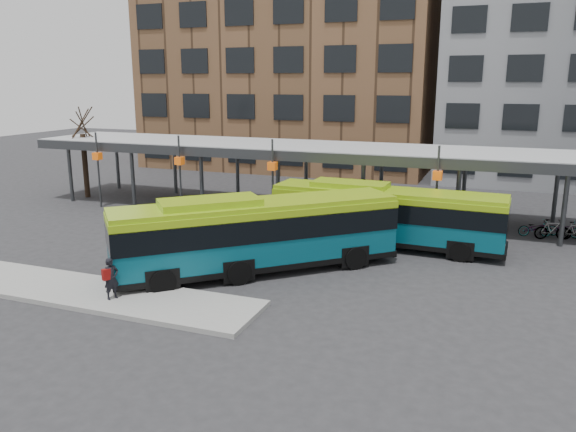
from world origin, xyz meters
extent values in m
plane|color=#28282B|center=(0.00, 0.00, 0.00)|extent=(120.00, 120.00, 0.00)
cube|color=gray|center=(-5.50, -3.00, 0.09)|extent=(14.00, 3.00, 0.18)
cube|color=#999B9E|center=(0.00, 13.00, 4.00)|extent=(40.00, 6.00, 0.35)
cube|color=#383A3D|center=(0.00, 10.00, 3.85)|extent=(40.00, 0.15, 0.55)
cylinder|color=#383A3D|center=(-18.00, 10.50, 1.90)|extent=(0.24, 0.24, 3.80)
cylinder|color=#383A3D|center=(-18.00, 15.50, 1.90)|extent=(0.24, 0.24, 3.80)
cylinder|color=#383A3D|center=(-13.00, 10.50, 1.90)|extent=(0.24, 0.24, 3.80)
cylinder|color=#383A3D|center=(-13.00, 15.50, 1.90)|extent=(0.24, 0.24, 3.80)
cylinder|color=#383A3D|center=(-8.00, 10.50, 1.90)|extent=(0.24, 0.24, 3.80)
cylinder|color=#383A3D|center=(-8.00, 15.50, 1.90)|extent=(0.24, 0.24, 3.80)
cylinder|color=#383A3D|center=(-3.00, 10.50, 1.90)|extent=(0.24, 0.24, 3.80)
cylinder|color=#383A3D|center=(-3.00, 15.50, 1.90)|extent=(0.24, 0.24, 3.80)
cylinder|color=#383A3D|center=(2.00, 10.50, 1.90)|extent=(0.24, 0.24, 3.80)
cylinder|color=#383A3D|center=(2.00, 15.50, 1.90)|extent=(0.24, 0.24, 3.80)
cylinder|color=#383A3D|center=(7.00, 10.50, 1.90)|extent=(0.24, 0.24, 3.80)
cylinder|color=#383A3D|center=(7.00, 15.50, 1.90)|extent=(0.24, 0.24, 3.80)
cylinder|color=#383A3D|center=(12.00, 10.50, 1.90)|extent=(0.24, 0.24, 3.80)
cylinder|color=#383A3D|center=(12.00, 15.50, 1.90)|extent=(0.24, 0.24, 3.80)
cylinder|color=#383A3D|center=(-15.00, 9.70, 2.40)|extent=(0.12, 0.12, 4.80)
cube|color=#D9550C|center=(-15.00, 9.70, 3.30)|extent=(0.45, 0.45, 0.45)
cylinder|color=#383A3D|center=(-9.00, 9.70, 2.40)|extent=(0.12, 0.12, 4.80)
cube|color=#D9550C|center=(-9.00, 9.70, 3.30)|extent=(0.45, 0.45, 0.45)
cylinder|color=#383A3D|center=(-3.00, 9.70, 2.40)|extent=(0.12, 0.12, 4.80)
cube|color=#D9550C|center=(-3.00, 9.70, 3.30)|extent=(0.45, 0.45, 0.45)
cylinder|color=#383A3D|center=(6.00, 9.70, 2.40)|extent=(0.12, 0.12, 4.80)
cube|color=#D9550C|center=(6.00, 9.70, 3.30)|extent=(0.45, 0.45, 0.45)
cylinder|color=black|center=(-18.00, 12.00, 2.20)|extent=(0.36, 0.36, 4.40)
cylinder|color=black|center=(-17.90, 12.00, 4.80)|extent=(0.08, 1.63, 1.59)
cylinder|color=black|center=(-18.00, 12.10, 4.80)|extent=(1.63, 0.13, 1.59)
cylinder|color=black|center=(-18.10, 11.99, 4.80)|extent=(0.15, 1.63, 1.59)
cylinder|color=black|center=(-18.00, 11.90, 4.80)|extent=(1.63, 0.10, 1.59)
cube|color=brown|center=(-10.00, 32.00, 11.00)|extent=(26.00, 14.00, 22.00)
cube|color=#084C5D|center=(-0.42, 1.73, 1.60)|extent=(10.59, 9.92, 2.50)
cube|color=black|center=(-0.42, 1.73, 2.10)|extent=(10.66, 10.00, 0.95)
cube|color=#86AF11|center=(-0.42, 1.73, 2.95)|extent=(10.52, 9.85, 0.20)
cube|color=#86AF11|center=(-1.90, 0.38, 3.15)|extent=(4.18, 4.02, 0.35)
cube|color=black|center=(-0.42, 1.73, 0.47)|extent=(10.67, 10.01, 0.24)
cylinder|color=black|center=(3.37, 3.51, 0.50)|extent=(0.94, 0.89, 1.00)
cylinder|color=black|center=(1.73, 5.32, 0.50)|extent=(0.94, 0.89, 1.00)
cylinder|color=black|center=(-0.49, 0.02, 0.50)|extent=(0.94, 0.89, 1.00)
cylinder|color=black|center=(-2.13, 1.83, 0.50)|extent=(0.94, 0.89, 1.00)
cylinder|color=black|center=(-2.71, -2.00, 0.50)|extent=(0.94, 0.89, 1.00)
cylinder|color=black|center=(-4.35, -0.19, 0.50)|extent=(0.94, 0.89, 1.00)
cube|color=#084C5D|center=(3.89, 7.50, 1.48)|extent=(11.21, 2.78, 2.32)
cube|color=black|center=(3.89, 7.50, 1.95)|extent=(11.26, 2.84, 0.88)
cube|color=#86AF11|center=(3.89, 7.50, 2.73)|extent=(11.21, 2.69, 0.19)
cube|color=#86AF11|center=(2.04, 7.58, 2.92)|extent=(3.77, 1.82, 0.32)
cube|color=black|center=(3.89, 7.50, 0.44)|extent=(11.27, 2.84, 0.22)
cylinder|color=black|center=(7.54, 6.22, 0.46)|extent=(0.94, 0.32, 0.93)
cylinder|color=black|center=(7.64, 8.48, 0.46)|extent=(0.94, 0.32, 0.93)
cylinder|color=black|center=(2.73, 6.42, 0.46)|extent=(0.94, 0.32, 0.93)
cylinder|color=black|center=(2.82, 8.68, 0.46)|extent=(0.94, 0.32, 0.93)
cylinder|color=black|center=(-0.05, 6.54, 0.46)|extent=(0.94, 0.32, 0.93)
cylinder|color=black|center=(0.05, 8.80, 0.46)|extent=(0.94, 0.32, 0.93)
imported|color=black|center=(-3.97, -3.38, 0.95)|extent=(0.58, 0.67, 1.54)
cube|color=maroon|center=(-4.05, -3.54, 1.16)|extent=(0.27, 0.33, 0.41)
imported|color=slate|center=(10.90, 11.98, 0.44)|extent=(1.77, 0.97, 0.88)
imported|color=slate|center=(11.68, 11.63, 0.53)|extent=(1.84, 1.00, 1.07)
imported|color=slate|center=(12.31, 12.40, 0.43)|extent=(1.69, 0.74, 0.86)
imported|color=slate|center=(12.80, 11.95, 0.48)|extent=(1.65, 0.77, 0.96)
camera|label=1|loc=(8.86, -19.10, 7.94)|focal=35.00mm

